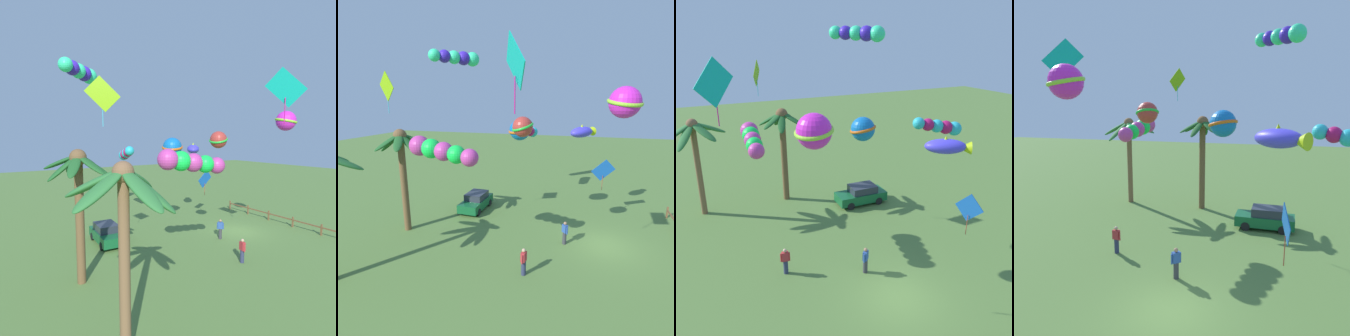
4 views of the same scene
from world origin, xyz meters
The scene contains 15 objects.
ground_plane centered at (0.00, 0.00, 0.00)m, with size 120.00×120.00×0.00m, color #567A38.
palm_tree_1 centered at (-1.69, 13.97, 5.56)m, with size 3.61×3.54×7.48m.
parked_car_0 centered at (3.45, 10.62, 0.75)m, with size 3.96×1.85×1.51m.
spectator_0 centered at (-4.62, 4.43, 0.81)m, with size 0.54×0.29×1.59m.
spectator_1 centered at (-0.54, 2.58, 0.81)m, with size 0.44×0.43×1.59m.
kite_ball_0 centered at (1.07, 6.14, 7.37)m, with size 2.25×2.25×1.46m.
kite_fish_1 centered at (4.01, 1.94, 7.06)m, with size 2.53×2.21×1.02m.
kite_diamond_2 centered at (-3.50, 13.17, 10.15)m, with size 0.80×1.59×2.45m.
kite_ball_3 centered at (-4.32, 0.06, 9.27)m, with size 2.14×2.14×1.40m.
kite_diamond_4 centered at (4.33, 0.23, 4.07)m, with size 0.26×1.80×2.51m.
kite_tube_5 centered at (3.86, 12.18, 12.76)m, with size 3.30×3.29×1.14m.
kite_tube_6 centered at (-4.99, 8.94, 6.77)m, with size 1.29×4.09×1.46m.
kite_diamond_7 centered at (-7.25, 4.28, 10.72)m, with size 1.83×1.21×2.99m.
kite_tube_8 centered at (7.63, 7.04, 6.64)m, with size 3.60×1.54×1.45m.
kite_ball_9 centered at (-2.82, 5.02, 7.94)m, with size 1.68×1.67×1.13m.
Camera 2 is at (-17.68, 1.49, 9.31)m, focal length 29.38 mm.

